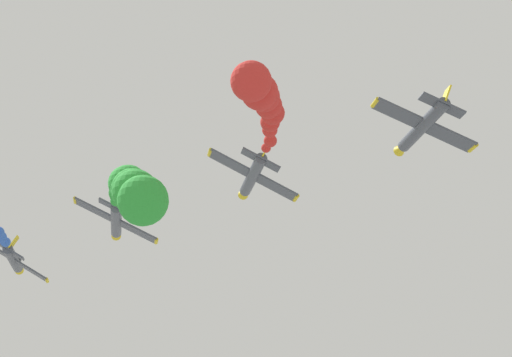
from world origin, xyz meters
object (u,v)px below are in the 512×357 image
Objects in this scene: airplane_lead at (14,259)px; airplane_left_inner at (116,221)px; airplane_left_outer at (422,127)px; airplane_right_inner at (253,176)px.

airplane_lead is 1.00× the size of airplane_left_inner.
airplane_left_inner reaches higher than airplane_lead.
airplane_left_outer is (25.54, -19.13, 4.11)m from airplane_left_inner.
airplane_lead is 1.00× the size of airplane_right_inner.
airplane_lead is at bearing 140.50° from airplane_left_outer.
airplane_left_inner is (11.33, -11.26, 1.73)m from airplane_lead.
airplane_right_inner is 16.67m from airplane_left_outer.
airplane_right_inner is at bearing -34.72° from airplane_left_inner.
airplane_left_inner is 32.17m from airplane_left_outer.
airplane_left_outer is at bearing -36.84° from airplane_left_inner.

